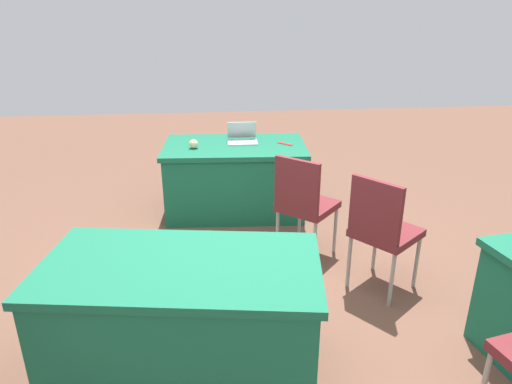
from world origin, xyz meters
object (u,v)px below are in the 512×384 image
at_px(yarn_ball, 194,144).
at_px(scissors_red, 285,144).
at_px(chair_back_row, 382,227).
at_px(chair_by_pillar, 304,201).
at_px(table_mid_left, 184,318).
at_px(table_foreground, 235,178).
at_px(laptop_silver, 242,138).

xyz_separation_m(yarn_ball, scissors_red, (-0.97, -0.05, -0.04)).
xyz_separation_m(chair_back_row, scissors_red, (0.48, -1.66, 0.20)).
xyz_separation_m(chair_by_pillar, yarn_ball, (0.96, -1.03, 0.25)).
bearing_deg(chair_back_row, table_mid_left, -102.34).
distance_m(chair_by_pillar, chair_back_row, 0.75).
relative_size(yarn_ball, scissors_red, 0.52).
xyz_separation_m(chair_back_row, yarn_ball, (1.44, -1.61, 0.25)).
height_order(chair_by_pillar, yarn_ball, chair_by_pillar).
distance_m(table_foreground, chair_back_row, 1.99).
bearing_deg(table_mid_left, table_foreground, -100.83).
xyz_separation_m(laptop_silver, yarn_ball, (0.52, 0.19, 0.01)).
bearing_deg(laptop_silver, table_foreground, 48.81).
relative_size(table_mid_left, chair_back_row, 1.77).
bearing_deg(scissors_red, table_foreground, -137.66).
xyz_separation_m(chair_by_pillar, chair_back_row, (-0.49, 0.58, 0.00)).
xyz_separation_m(table_mid_left, yarn_ball, (-0.03, -2.32, 0.42)).
distance_m(table_foreground, laptop_silver, 0.44).
height_order(chair_by_pillar, scissors_red, chair_by_pillar).
relative_size(table_foreground, table_mid_left, 0.91).
xyz_separation_m(table_mid_left, laptop_silver, (-0.55, -2.51, 0.42)).
bearing_deg(laptop_silver, scissors_red, 165.06).
relative_size(table_foreground, yarn_ball, 16.50).
distance_m(laptop_silver, yarn_ball, 0.55).
distance_m(table_mid_left, chair_by_pillar, 1.64).
bearing_deg(table_foreground, scissors_red, 175.96).
bearing_deg(yarn_ball, chair_back_row, 131.92).
xyz_separation_m(chair_by_pillar, laptop_silver, (0.44, -1.22, 0.24)).
xyz_separation_m(table_mid_left, scissors_red, (-1.00, -2.38, 0.38)).
distance_m(table_foreground, scissors_red, 0.66).
distance_m(table_mid_left, laptop_silver, 2.61).
relative_size(chair_by_pillar, scissors_red, 5.35).
relative_size(chair_by_pillar, chair_back_row, 1.00).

